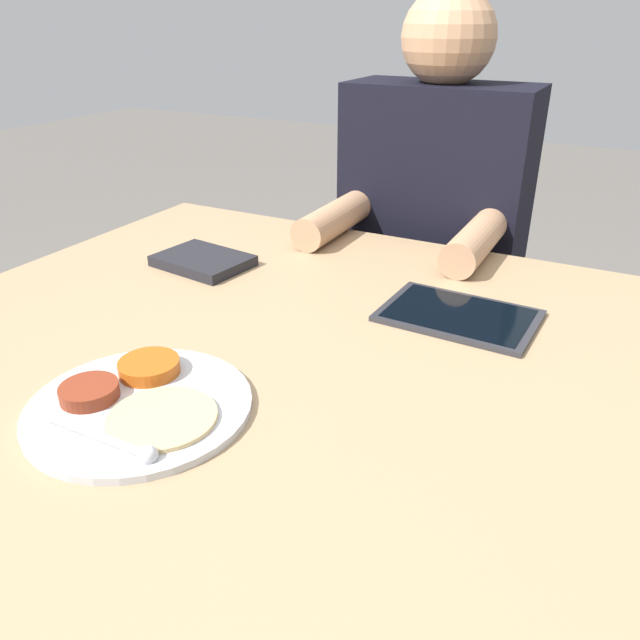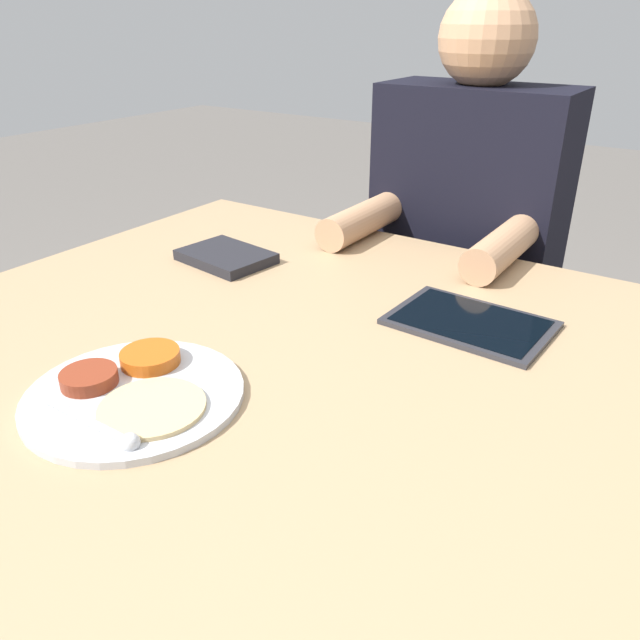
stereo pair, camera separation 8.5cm
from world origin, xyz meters
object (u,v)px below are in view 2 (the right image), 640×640
Objects in this scene: tablet_device at (470,323)px; person_diner at (459,288)px; red_notebook at (226,257)px; thali_tray at (133,391)px.

tablet_device is 0.56m from person_diner.
red_notebook is 0.76× the size of tablet_device.
red_notebook is 0.60m from person_diner.
red_notebook is at bearing -179.49° from tablet_device.
red_notebook is 0.15× the size of person_diner.
person_diner is at bearing 112.75° from tablet_device.
person_diner is at bearing 59.25° from red_notebook.
tablet_device is at bearing 0.51° from red_notebook.
thali_tray is 0.94m from person_diner.
thali_tray reaches higher than tablet_device.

